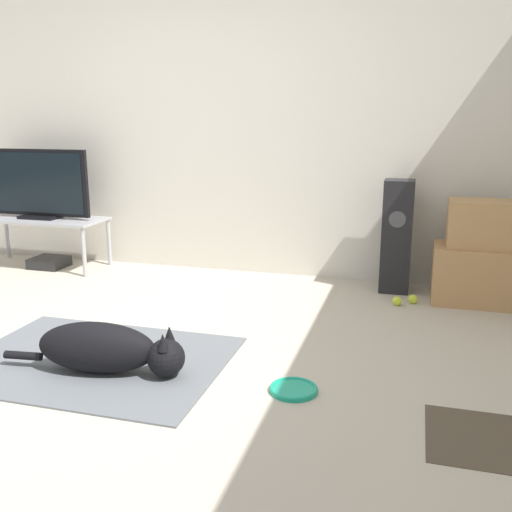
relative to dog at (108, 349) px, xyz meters
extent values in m
plane|color=#BCB29E|center=(-0.08, 0.10, -0.14)|extent=(12.00, 12.00, 0.00)
cube|color=beige|center=(-0.08, 2.20, 1.13)|extent=(8.00, 0.06, 2.55)
cube|color=slate|center=(-0.16, 0.12, -0.14)|extent=(1.44, 1.07, 0.01)
ellipsoid|color=black|center=(-0.06, -0.01, 0.00)|extent=(0.66, 0.31, 0.27)
sphere|color=black|center=(0.31, 0.04, -0.03)|extent=(0.20, 0.20, 0.20)
cone|color=black|center=(0.31, 0.09, 0.08)|extent=(0.06, 0.06, 0.09)
cone|color=black|center=(0.32, -0.02, 0.08)|extent=(0.06, 0.06, 0.09)
cylinder|color=black|center=(-0.48, -0.06, -0.07)|extent=(0.21, 0.07, 0.04)
cylinder|color=#199E7A|center=(0.98, 0.07, -0.13)|extent=(0.24, 0.24, 0.02)
torus|color=#199E7A|center=(0.98, 0.07, -0.13)|extent=(0.24, 0.24, 0.02)
cube|color=tan|center=(1.93, 1.81, 0.07)|extent=(0.57, 0.40, 0.41)
cube|color=tan|center=(1.95, 1.80, 0.44)|extent=(0.45, 0.32, 0.34)
cube|color=black|center=(1.37, 1.94, 0.29)|extent=(0.22, 0.22, 0.86)
cylinder|color=#4C4C51|center=(1.37, 1.82, 0.44)|extent=(0.12, 0.00, 0.12)
cube|color=#A8A8AD|center=(-1.71, 1.84, 0.29)|extent=(1.15, 0.47, 0.02)
cylinder|color=#A8A8AD|center=(-1.17, 1.63, 0.07)|extent=(0.04, 0.04, 0.42)
cylinder|color=#A8A8AD|center=(-2.26, 2.05, 0.07)|extent=(0.04, 0.04, 0.42)
cylinder|color=#A8A8AD|center=(-1.17, 2.05, 0.07)|extent=(0.04, 0.04, 0.42)
cube|color=black|center=(-1.71, 1.84, 0.31)|extent=(0.34, 0.20, 0.03)
cube|color=black|center=(-1.71, 1.85, 0.62)|extent=(0.98, 0.04, 0.58)
cube|color=black|center=(-1.71, 1.83, 0.62)|extent=(0.90, 0.01, 0.52)
sphere|color=#C6E033|center=(1.41, 1.57, -0.11)|extent=(0.07, 0.07, 0.07)
sphere|color=#C6E033|center=(1.52, 1.65, -0.11)|extent=(0.07, 0.07, 0.07)
cube|color=black|center=(-1.65, 1.82, -0.10)|extent=(0.30, 0.27, 0.09)
camera|label=1|loc=(1.50, -2.46, 1.18)|focal=40.00mm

